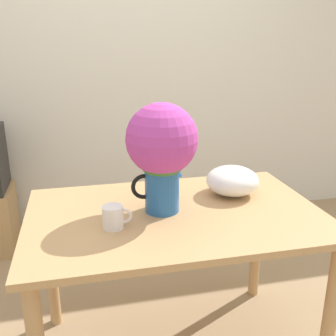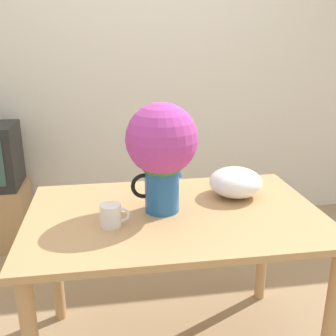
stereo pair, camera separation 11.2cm
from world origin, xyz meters
name	(u,v)px [view 1 (the left image)]	position (x,y,z in m)	size (l,w,h in m)	color
wall_back	(124,67)	(0.00, 1.61, 1.30)	(8.00, 0.05, 2.60)	silver
table	(175,234)	(0.01, -0.02, 0.67)	(1.30, 0.84, 0.78)	tan
flower_vase	(162,148)	(-0.04, 0.01, 1.07)	(0.31, 0.31, 0.49)	#235B9E
coffee_mug	(114,217)	(-0.27, -0.11, 0.82)	(0.12, 0.09, 0.10)	white
white_bowl	(232,181)	(0.34, 0.12, 0.85)	(0.26, 0.26, 0.14)	white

